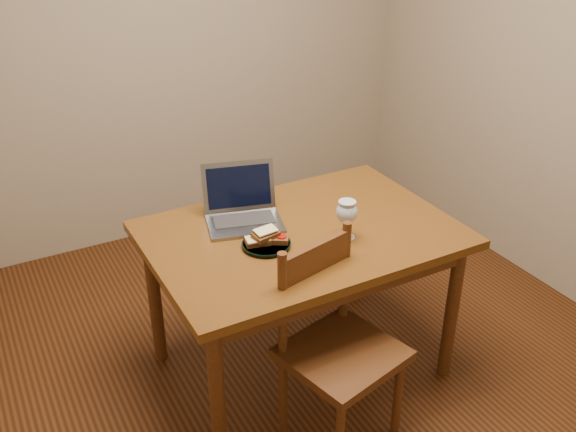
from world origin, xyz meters
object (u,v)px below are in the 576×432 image
plate (266,245)px  chair (338,340)px  table (301,248)px  laptop (242,206)px  milk_glass (346,220)px

plate → chair: bearing=-73.7°
chair → plate: (-0.11, 0.39, 0.26)m
chair → table: bearing=66.2°
table → plate: 0.22m
table → chair: (-0.08, -0.43, -0.17)m
chair → laptop: bearing=84.9°
plate → milk_glass: 0.35m
plate → milk_glass: size_ratio=1.17×
table → plate: bearing=-166.9°
table → laptop: (-0.17, 0.22, 0.15)m
plate → milk_glass: bearing=-16.6°
plate → laptop: bearing=86.3°
chair → plate: 0.48m
table → laptop: size_ratio=3.36×
plate → milk_glass: milk_glass is taller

